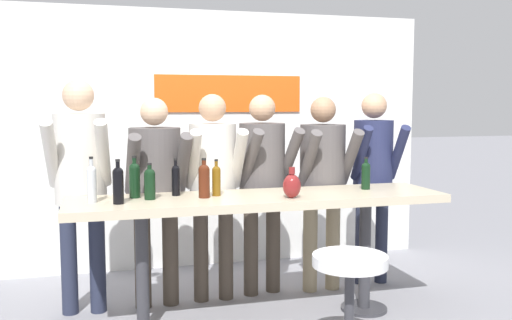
% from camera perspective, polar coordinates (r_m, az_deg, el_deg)
% --- Properties ---
extents(back_wall, '(4.35, 0.12, 2.51)m').
position_cam_1_polar(back_wall, '(5.70, -4.12, 2.13)').
color(back_wall, silver).
rests_on(back_wall, ground_plane).
extents(tasting_table, '(2.75, 0.67, 0.94)m').
position_cam_1_polar(tasting_table, '(4.18, 0.37, -5.22)').
color(tasting_table, beige).
rests_on(tasting_table, ground_plane).
extents(bar_stool, '(0.48, 0.48, 0.70)m').
position_cam_1_polar(bar_stool, '(3.60, 9.33, -12.88)').
color(bar_stool, '#333338').
rests_on(bar_stool, ground_plane).
extents(person_far_left, '(0.49, 0.59, 1.79)m').
position_cam_1_polar(person_far_left, '(4.49, -17.16, -1.02)').
color(person_far_left, '#23283D').
rests_on(person_far_left, ground_plane).
extents(person_left, '(0.50, 0.57, 1.66)m').
position_cam_1_polar(person_left, '(4.52, -10.02, -1.98)').
color(person_left, '#473D33').
rests_on(person_left, ground_plane).
extents(person_center_left, '(0.46, 0.55, 1.69)m').
position_cam_1_polar(person_center_left, '(4.61, -4.31, -1.46)').
color(person_center_left, '#473D33').
rests_on(person_center_left, ground_plane).
extents(person_center, '(0.51, 0.60, 1.68)m').
position_cam_1_polar(person_center, '(4.76, 0.67, -1.25)').
color(person_center, '#473D33').
rests_on(person_center, ground_plane).
extents(person_center_right, '(0.46, 0.55, 1.67)m').
position_cam_1_polar(person_center_right, '(4.88, 6.71, -1.25)').
color(person_center_right, gray).
rests_on(person_center_right, ground_plane).
extents(person_right, '(0.45, 0.56, 1.70)m').
position_cam_1_polar(person_right, '(5.14, 11.65, -0.60)').
color(person_right, '#23283D').
rests_on(person_right, ground_plane).
extents(wine_bottle_0, '(0.08, 0.08, 0.26)m').
position_cam_1_polar(wine_bottle_0, '(4.04, -10.58, -2.20)').
color(wine_bottle_0, black).
rests_on(wine_bottle_0, tasting_table).
extents(wine_bottle_1, '(0.07, 0.07, 0.25)m').
position_cam_1_polar(wine_bottle_1, '(4.52, 10.93, -1.40)').
color(wine_bottle_1, black).
rests_on(wine_bottle_1, tasting_table).
extents(wine_bottle_2, '(0.06, 0.06, 0.27)m').
position_cam_1_polar(wine_bottle_2, '(4.18, -8.02, -1.86)').
color(wine_bottle_2, black).
rests_on(wine_bottle_2, tasting_table).
extents(wine_bottle_3, '(0.06, 0.06, 0.27)m').
position_cam_1_polar(wine_bottle_3, '(4.14, -3.99, -1.92)').
color(wine_bottle_3, brown).
rests_on(wine_bottle_3, tasting_table).
extents(wine_bottle_4, '(0.08, 0.08, 0.30)m').
position_cam_1_polar(wine_bottle_4, '(4.13, -12.05, -1.81)').
color(wine_bottle_4, black).
rests_on(wine_bottle_4, tasting_table).
extents(wine_bottle_5, '(0.08, 0.08, 0.28)m').
position_cam_1_polar(wine_bottle_5, '(4.05, -5.21, -1.93)').
color(wine_bottle_5, '#4C1E0F').
rests_on(wine_bottle_5, tasting_table).
extents(wine_bottle_6, '(0.07, 0.07, 0.30)m').
position_cam_1_polar(wine_bottle_6, '(3.90, -13.62, -2.29)').
color(wine_bottle_6, black).
rests_on(wine_bottle_6, tasting_table).
extents(wine_bottle_7, '(0.06, 0.06, 0.31)m').
position_cam_1_polar(wine_bottle_7, '(4.00, -16.11, -2.13)').
color(wine_bottle_7, '#B7BCC1').
rests_on(wine_bottle_7, tasting_table).
extents(decorative_vase, '(0.13, 0.13, 0.22)m').
position_cam_1_polar(decorative_vase, '(4.05, 3.60, -2.56)').
color(decorative_vase, maroon).
rests_on(decorative_vase, tasting_table).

